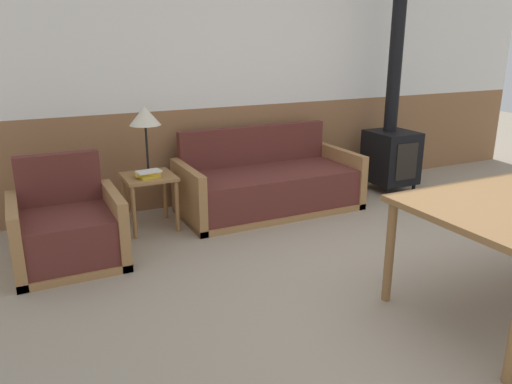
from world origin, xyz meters
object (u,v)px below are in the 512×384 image
object	(u,v)px
armchair	(68,232)
side_table	(149,186)
table_lamp	(145,118)
couch	(269,186)
wood_stove	(392,134)

from	to	relation	value
armchair	side_table	world-z (taller)	armchair
armchair	table_lamp	bearing A→B (deg)	28.94
couch	wood_stove	world-z (taller)	wood_stove
couch	armchair	bearing A→B (deg)	-167.67
armchair	side_table	size ratio (longest dim) A/B	1.62
side_table	couch	bearing A→B (deg)	-1.56
table_lamp	wood_stove	world-z (taller)	wood_stove
armchair	wood_stove	bearing A→B (deg)	1.66
couch	side_table	size ratio (longest dim) A/B	3.58
couch	table_lamp	distance (m)	1.43
couch	table_lamp	bearing A→B (deg)	174.63
wood_stove	side_table	bearing A→B (deg)	179.87
side_table	table_lamp	bearing A→B (deg)	74.77
armchair	table_lamp	size ratio (longest dim) A/B	1.33
table_lamp	couch	bearing A→B (deg)	-5.37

